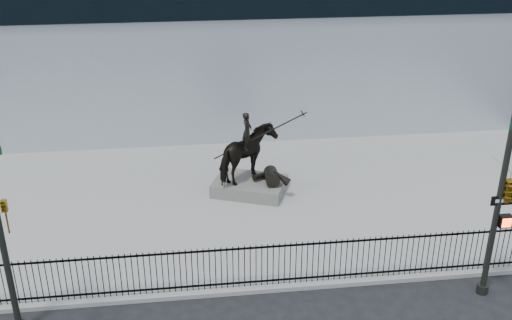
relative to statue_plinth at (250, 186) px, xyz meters
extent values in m
plane|color=black|center=(-0.52, -7.67, -0.42)|extent=(120.00, 120.00, 0.00)
cube|color=#969593|center=(-0.52, -0.67, -0.34)|extent=(30.00, 12.00, 0.15)
cube|color=silver|center=(-0.52, 12.33, 4.08)|extent=(44.00, 14.00, 9.00)
cube|color=black|center=(-0.52, -6.42, -0.12)|extent=(22.00, 0.05, 0.05)
cube|color=black|center=(-0.52, -6.42, 1.13)|extent=(22.00, 0.05, 0.05)
cube|color=black|center=(-0.52, -6.42, 0.48)|extent=(22.00, 0.03, 1.50)
cube|color=#585550|center=(0.00, 0.00, 0.00)|extent=(3.36, 2.86, 0.53)
imported|color=black|center=(0.00, 0.00, 1.40)|extent=(2.61, 2.80, 2.26)
imported|color=black|center=(-0.08, 0.03, 2.43)|extent=(0.55, 0.65, 1.53)
cylinder|color=black|center=(0.29, -0.11, 2.20)|extent=(3.40, 1.39, 2.30)
imported|color=#B07D13|center=(-7.30, -7.47, 3.28)|extent=(0.16, 0.20, 1.00)
cylinder|color=black|center=(6.48, -7.47, -0.27)|extent=(0.36, 0.36, 0.30)
cylinder|color=black|center=(6.48, -7.47, 3.08)|extent=(0.18, 0.18, 7.00)
imported|color=#B07D13|center=(6.70, -7.47, 3.28)|extent=(0.53, 2.48, 1.00)
cube|color=black|center=(6.76, -7.52, 2.18)|extent=(0.38, 0.22, 0.38)
cube|color=#FF2D05|center=(6.76, -7.64, 2.18)|extent=(0.28, 0.02, 0.28)
cube|color=black|center=(6.68, -7.52, 2.88)|extent=(0.95, 0.03, 0.30)
camera|label=1|loc=(-2.48, -21.88, 11.11)|focal=42.00mm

